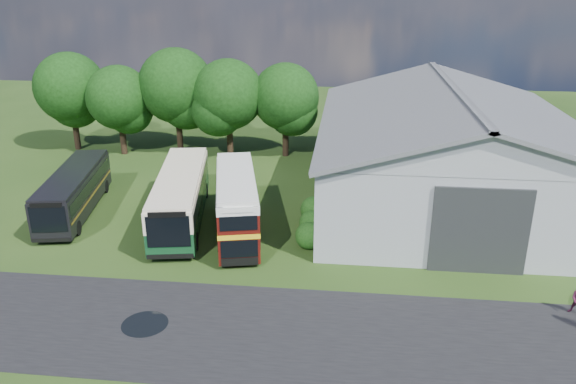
# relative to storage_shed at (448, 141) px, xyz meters

# --- Properties ---
(ground) EXTENTS (120.00, 120.00, 0.00)m
(ground) POSITION_rel_storage_shed_xyz_m (-15.00, -15.98, -4.17)
(ground) COLOR #1F3812
(ground) RESTS_ON ground
(asphalt_road) EXTENTS (60.00, 8.00, 0.02)m
(asphalt_road) POSITION_rel_storage_shed_xyz_m (-12.00, -18.98, -4.17)
(asphalt_road) COLOR black
(asphalt_road) RESTS_ON ground
(puddle) EXTENTS (2.20, 2.20, 0.01)m
(puddle) POSITION_rel_storage_shed_xyz_m (-16.50, -18.98, -4.17)
(puddle) COLOR black
(puddle) RESTS_ON ground
(storage_shed) EXTENTS (18.80, 24.80, 8.15)m
(storage_shed) POSITION_rel_storage_shed_xyz_m (0.00, 0.00, 0.00)
(storage_shed) COLOR gray
(storage_shed) RESTS_ON ground
(tree_left_a) EXTENTS (6.46, 6.46, 9.12)m
(tree_left_a) POSITION_rel_storage_shed_xyz_m (-33.00, 8.52, 1.71)
(tree_left_a) COLOR black
(tree_left_a) RESTS_ON ground
(tree_left_b) EXTENTS (5.78, 5.78, 8.16)m
(tree_left_b) POSITION_rel_storage_shed_xyz_m (-28.00, 7.52, 1.09)
(tree_left_b) COLOR black
(tree_left_b) RESTS_ON ground
(tree_mid) EXTENTS (6.80, 6.80, 9.60)m
(tree_mid) POSITION_rel_storage_shed_xyz_m (-23.00, 8.82, 2.02)
(tree_mid) COLOR black
(tree_mid) RESTS_ON ground
(tree_right_a) EXTENTS (6.26, 6.26, 8.83)m
(tree_right_a) POSITION_rel_storage_shed_xyz_m (-18.00, 7.82, 1.52)
(tree_right_a) COLOR black
(tree_right_a) RESTS_ON ground
(tree_right_b) EXTENTS (5.98, 5.98, 8.45)m
(tree_right_b) POSITION_rel_storage_shed_xyz_m (-13.00, 8.62, 1.27)
(tree_right_b) COLOR black
(tree_right_b) RESTS_ON ground
(shrub_front) EXTENTS (1.70, 1.70, 1.70)m
(shrub_front) POSITION_rel_storage_shed_xyz_m (-9.40, -9.98, -4.17)
(shrub_front) COLOR #194714
(shrub_front) RESTS_ON ground
(shrub_mid) EXTENTS (1.60, 1.60, 1.60)m
(shrub_mid) POSITION_rel_storage_shed_xyz_m (-9.40, -7.98, -4.17)
(shrub_mid) COLOR #194714
(shrub_mid) RESTS_ON ground
(shrub_back) EXTENTS (1.80, 1.80, 1.80)m
(shrub_back) POSITION_rel_storage_shed_xyz_m (-9.40, -5.98, -4.17)
(shrub_back) COLOR #194714
(shrub_back) RESTS_ON ground
(bus_green_single) EXTENTS (4.94, 12.54, 3.37)m
(bus_green_single) POSITION_rel_storage_shed_xyz_m (-18.18, -7.04, -2.37)
(bus_green_single) COLOR black
(bus_green_single) RESTS_ON ground
(bus_maroon_double) EXTENTS (4.44, 9.73, 4.05)m
(bus_maroon_double) POSITION_rel_storage_shed_xyz_m (-14.07, -8.69, -2.14)
(bus_maroon_double) COLOR black
(bus_maroon_double) RESTS_ON ground
(bus_dark_single) EXTENTS (4.40, 11.07, 2.98)m
(bus_dark_single) POSITION_rel_storage_shed_xyz_m (-25.93, -6.38, -2.58)
(bus_dark_single) COLOR black
(bus_dark_single) RESTS_ON ground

